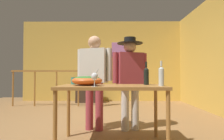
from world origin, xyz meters
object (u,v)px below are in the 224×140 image
Objects in this scene: tv_console at (90,96)px; person_standing_right at (130,75)px; mug_teal at (74,81)px; serving_table at (112,91)px; wine_bottle_dark at (146,76)px; wine_bottle_clear at (161,76)px; flat_screen_tv at (90,82)px; person_standing_left at (94,74)px; stair_railing at (73,83)px; wine_glass at (95,77)px; salad_bowl at (87,80)px; framed_picture at (120,50)px.

person_standing_right reaches higher than tv_console.
mug_teal is 0.07× the size of person_standing_right.
tv_console is 0.64× the size of serving_table.
tv_console is 3.57m from mug_teal.
wine_bottle_clear is (0.14, -0.29, -0.00)m from wine_bottle_dark.
person_standing_left is (0.48, -3.10, 0.25)m from flat_screen_tv.
stair_railing is 2.50m from person_standing_left.
tv_console is at bearing 98.18° from wine_glass.
tv_console is 2.18× the size of salad_bowl.
mug_teal is 0.95m from person_standing_right.
person_standing_left is at bearing -81.21° from tv_console.
framed_picture is at bearing 86.27° from serving_table.
person_standing_left is 1.02× the size of person_standing_right.
framed_picture is at bearing 83.85° from wine_glass.
tv_console is 0.58× the size of person_standing_right.
salad_bowl is 0.98m from wine_bottle_clear.
stair_railing is at bearing -116.89° from tv_console.
wine_bottle_dark is (0.69, 0.44, 0.02)m from wine_glass.
salad_bowl is 0.84m from wine_bottle_dark.
salad_bowl is 0.89m from person_standing_right.
tv_console is 7.93× the size of mug_teal.
wine_bottle_dark reaches higher than flat_screen_tv.
wine_bottle_clear reaches higher than wine_glass.
person_standing_right reaches higher than wine_bottle_clear.
flat_screen_tv is 3.15m from person_standing_left.
framed_picture reaches higher than stair_railing.
stair_railing is 0.87m from flat_screen_tv.
person_standing_left reaches higher than flat_screen_tv.
wine_glass is (0.58, -4.06, 0.69)m from tv_console.
framed_picture is 0.39× the size of person_standing_right.
person_standing_left is 0.61m from person_standing_right.
tv_console is 3.90m from wine_bottle_dark.
tv_console is at bearing -164.58° from framed_picture.
person_standing_right is at bearing -70.63° from flat_screen_tv.
mug_teal is at bearing 71.64° from person_standing_left.
tv_console is 3.83m from salad_bowl.
stair_railing is 15.94× the size of wine_glass.
salad_bowl is at bearing 103.70° from person_standing_left.
salad_bowl is at bearing -83.09° from flat_screen_tv.
framed_picture reaches higher than wine_bottle_dark.
wine_glass is at bearing -56.38° from mug_teal.
salad_bowl is 0.63m from person_standing_left.
wine_glass is 0.11× the size of person_standing_left.
wine_bottle_clear is 0.85m from person_standing_right.
serving_table is 0.88× the size of person_standing_left.
flat_screen_tv is (0.41, 0.77, 0.00)m from stair_railing.
salad_bowl is (0.45, -3.75, 0.65)m from tv_console.
stair_railing is at bearing -143.16° from framed_picture.
flat_screen_tv is 0.44× the size of serving_table.
flat_screen_tv is 5.49× the size of mug_teal.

